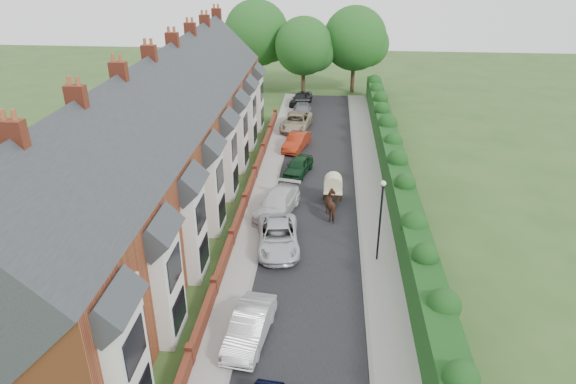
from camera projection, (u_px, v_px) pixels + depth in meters
The scene contains 23 objects.
ground at pixel (316, 300), 26.74m from camera, with size 140.00×140.00×0.00m, color #2D4C1E.
road at pixel (314, 204), 36.63m from camera, with size 6.00×58.00×0.02m, color black.
pavement_hedge_side at pixel (372, 205), 36.30m from camera, with size 2.20×58.00×0.12m, color gray.
pavement_house_side at pixel (261, 201), 36.90m from camera, with size 1.70×58.00×0.12m, color gray.
kerb_hedge_side at pixel (357, 205), 36.38m from camera, with size 0.18×58.00×0.13m, color gray.
kerb_house_side at pixel (272, 201), 36.84m from camera, with size 0.18×58.00×0.13m, color gray.
hedge at pixel (400, 186), 35.49m from camera, with size 2.10×58.00×2.85m.
terrace_row at pixel (162, 146), 34.56m from camera, with size 9.05×40.50×11.50m.
garden_wall_row at pixel (245, 202), 35.91m from camera, with size 0.35×40.35×1.10m.
lamppost at pixel (381, 211), 28.63m from camera, with size 0.32×0.32×5.16m.
tree_far_left at pixel (307, 47), 60.36m from camera, with size 7.14×6.80×9.29m.
tree_far_right at pixel (358, 40), 61.43m from camera, with size 7.98×7.60×10.31m.
tree_far_back at pixel (260, 35), 63.10m from camera, with size 8.40×8.00×10.82m.
car_silver_a at pixel (250, 327), 23.80m from camera, with size 1.57×4.49×1.48m, color silver.
car_silver_b at pixel (278, 237), 31.09m from camera, with size 2.45×5.32×1.48m, color silver.
car_white at pixel (277, 204), 34.97m from camera, with size 2.16×5.32×1.54m, color silver.
car_green at pixel (298, 166), 41.11m from camera, with size 1.61×4.00×1.36m, color black.
car_red at pixel (297, 142), 46.07m from camera, with size 1.52×4.35×1.43m, color #992710.
car_beige at pixel (296, 122), 50.93m from camera, with size 2.57×5.58×1.55m, color tan.
car_grey at pixel (302, 111), 54.53m from camera, with size 1.91×4.70×1.36m, color slate.
car_black at pixel (301, 98), 58.74m from camera, with size 1.76×4.38×1.49m, color black.
horse at pixel (333, 206), 34.47m from camera, with size 0.95×2.09×1.76m, color #4D2A1C.
horse_cart at pixel (333, 187), 36.32m from camera, with size 1.36×3.01×2.17m.
Camera 1 is at (0.36, -21.63, 16.77)m, focal length 32.00 mm.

